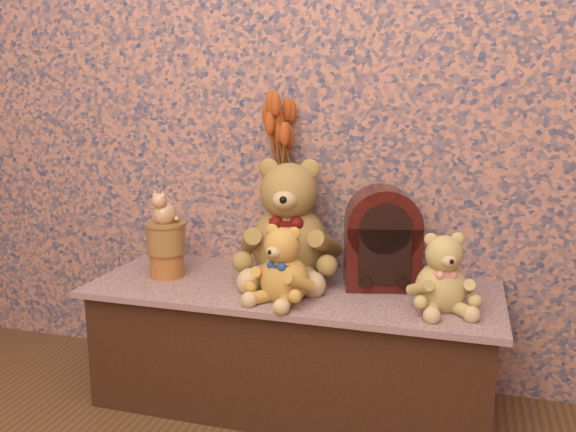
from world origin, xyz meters
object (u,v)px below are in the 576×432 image
teddy_medium (284,260)px  cathedral_radio (382,237)px  biscuit_tin_lower (167,264)px  teddy_large (290,214)px  teddy_small (442,268)px  ceramic_vase (281,242)px  cat_figurine (165,206)px

teddy_medium → cathedral_radio: size_ratio=0.77×
cathedral_radio → biscuit_tin_lower: size_ratio=2.81×
teddy_large → teddy_small: bearing=-26.2°
biscuit_tin_lower → ceramic_vase: bearing=29.8°
teddy_medium → teddy_large: bearing=118.9°
teddy_medium → cat_figurine: (-0.45, 0.12, 0.12)m
teddy_medium → cat_figurine: 0.48m
teddy_medium → cat_figurine: cat_figurine is taller
ceramic_vase → biscuit_tin_lower: size_ratio=1.68×
ceramic_vase → cat_figurine: bearing=-150.2°
teddy_medium → ceramic_vase: bearing=125.4°
teddy_large → cat_figurine: bearing=-172.1°
teddy_large → ceramic_vase: (-0.06, 0.09, -0.12)m
cathedral_radio → ceramic_vase: 0.38m
teddy_small → cathedral_radio: (-0.19, 0.17, 0.04)m
teddy_small → cathedral_radio: cathedral_radio is taller
teddy_medium → teddy_small: 0.45m
teddy_small → cat_figurine: bearing=155.8°
cat_figurine → cathedral_radio: bearing=14.3°
ceramic_vase → teddy_medium: bearing=-71.1°
teddy_medium → cathedral_radio: bearing=57.2°
teddy_small → cathedral_radio: size_ratio=0.76×
cathedral_radio → ceramic_vase: (-0.36, 0.09, -0.06)m
teddy_large → teddy_medium: teddy_large is taller
cathedral_radio → teddy_medium: bearing=-153.5°
teddy_small → ceramic_vase: teddy_small is taller
teddy_large → cathedral_radio: 0.31m
cathedral_radio → biscuit_tin_lower: bearing=174.3°
teddy_large → cathedral_radio: teddy_large is taller
cathedral_radio → cat_figurine: bearing=174.3°
cathedral_radio → cat_figurine: size_ratio=2.71×
teddy_large → ceramic_vase: size_ratio=2.24×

